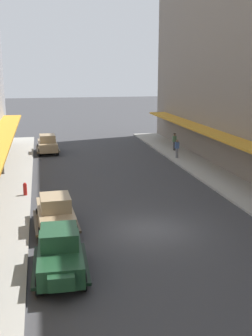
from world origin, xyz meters
TOP-DOWN VIEW (x-y plane):
  - ground_plane at (0.00, 0.00)m, footprint 200.00×200.00m
  - parked_car_0 at (-4.62, 20.79)m, footprint 2.26×4.30m
  - parked_car_2 at (-4.68, 1.09)m, footprint 2.29×4.31m
  - parked_car_3 at (-4.69, -3.68)m, footprint 2.25×4.30m
  - fire_hydrant at (-6.35, 6.86)m, footprint 0.24×0.24m
  - pedestrian_1 at (6.70, 15.58)m, footprint 0.36×0.24m
  - pedestrian_2 at (-8.19, 12.76)m, footprint 0.36×0.28m
  - pedestrian_4 at (7.57, 18.90)m, footprint 0.36×0.28m

SIDE VIEW (x-z plane):
  - ground_plane at x=0.00m, z-range 0.00..0.00m
  - fire_hydrant at x=-6.35m, z-range 0.15..0.97m
  - parked_car_0 at x=-4.62m, z-range 0.02..1.86m
  - parked_car_2 at x=-4.68m, z-range 0.02..1.86m
  - parked_car_3 at x=-4.69m, z-range 0.02..1.86m
  - pedestrian_1 at x=6.70m, z-range 0.17..1.81m
  - pedestrian_2 at x=-8.19m, z-range 0.18..1.85m
  - pedestrian_4 at x=7.57m, z-range 0.18..1.85m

